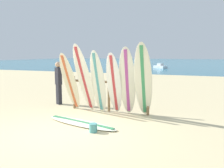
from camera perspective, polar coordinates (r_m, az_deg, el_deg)
ground_plane at (r=6.27m, az=-11.80°, el=-11.45°), size 120.00×120.00×0.00m
ocean_water at (r=63.09m, az=18.16°, el=5.15°), size 120.00×80.00×0.01m
surfboard_rack at (r=8.08m, az=-0.76°, el=-1.44°), size 2.88×0.09×1.19m
surfboard_leaning_far_left at (r=8.27m, az=-10.28°, el=0.47°), size 0.59×0.97×2.06m
surfboard_leaning_left at (r=7.99m, az=-6.85°, el=1.33°), size 0.71×1.05×2.35m
surfboard_leaning_center_left at (r=7.83m, az=-3.43°, el=0.47°), size 0.63×0.67×2.14m
surfboard_leaning_center at (r=7.64m, az=0.52°, el=0.04°), size 0.53×0.88×2.07m
surfboard_leaning_center_right at (r=7.54m, az=3.76°, el=0.63°), size 0.61×0.81×2.25m
surfboard_leaning_right at (r=7.24m, az=7.68°, el=0.77°), size 0.64×1.13×2.37m
surfboard_lying_on_sand at (r=6.86m, az=-7.59°, el=-9.41°), size 2.53×1.13×0.08m
beachgoer_standing at (r=9.50m, az=-12.98°, el=0.72°), size 0.32×0.28×1.71m
small_boat_offshore at (r=34.29m, az=11.74°, el=4.25°), size 2.12×1.88×0.71m
sand_bucket at (r=6.11m, az=-4.64°, el=-10.69°), size 0.21×0.21×0.23m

